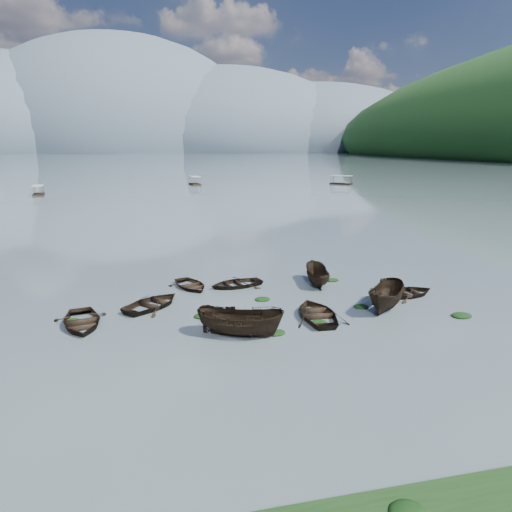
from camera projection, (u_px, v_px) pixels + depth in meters
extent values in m
plane|color=slate|center=(305.00, 343.00, 24.61)|extent=(2400.00, 2400.00, 0.00)
ellipsoid|color=#475666|center=(7.00, 152.00, 822.26)|extent=(520.00, 520.00, 280.00)
ellipsoid|color=#475666|center=(122.00, 152.00, 865.09)|extent=(520.00, 520.00, 340.00)
ellipsoid|color=#475666|center=(226.00, 151.00, 907.92)|extent=(520.00, 520.00, 260.00)
ellipsoid|color=#475666|center=(312.00, 151.00, 946.46)|extent=(520.00, 520.00, 220.00)
imported|color=black|center=(82.00, 326.00, 26.94)|extent=(3.89, 4.93, 0.92)
imported|color=black|center=(153.00, 307.00, 30.09)|extent=(5.29, 5.25, 0.90)
imported|color=black|center=(240.00, 336.00, 25.53)|extent=(5.33, 3.86, 1.93)
imported|color=black|center=(317.00, 317.00, 28.27)|extent=(3.54, 4.76, 0.95)
imported|color=black|center=(407.00, 295.00, 32.41)|extent=(4.45, 3.42, 0.86)
imported|color=black|center=(386.00, 308.00, 29.80)|extent=(4.68, 4.93, 1.91)
imported|color=black|center=(191.00, 288.00, 34.19)|extent=(3.85, 4.50, 0.79)
imported|color=black|center=(236.00, 286.00, 34.51)|extent=(4.60, 3.73, 0.84)
imported|color=black|center=(317.00, 284.00, 35.08)|extent=(2.35, 4.46, 1.64)
ellipsoid|color=black|center=(204.00, 317.00, 28.32)|extent=(1.22, 1.00, 0.27)
ellipsoid|color=black|center=(319.00, 324.00, 27.26)|extent=(1.09, 0.88, 0.24)
ellipsoid|color=black|center=(276.00, 334.00, 25.80)|extent=(1.13, 0.91, 0.25)
ellipsoid|color=black|center=(361.00, 307.00, 30.03)|extent=(1.00, 0.85, 0.22)
ellipsoid|color=black|center=(461.00, 317.00, 28.40)|extent=(1.30, 1.03, 0.27)
ellipsoid|color=black|center=(72.00, 321.00, 27.68)|extent=(0.90, 0.72, 0.19)
ellipsoid|color=black|center=(262.00, 300.00, 31.45)|extent=(1.09, 0.91, 0.23)
ellipsoid|color=black|center=(332.00, 281.00, 35.92)|extent=(1.12, 0.89, 0.24)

